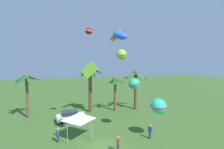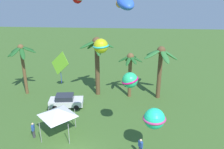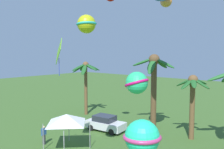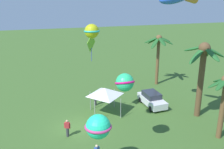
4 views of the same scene
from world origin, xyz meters
The scene contains 10 objects.
palm_tree_0 centered at (4.72, 11.78, 4.14)m, with size 3.05×3.03×5.77m.
palm_tree_1 centered at (0.58, 12.18, 5.42)m, with size 4.24×3.96×7.57m.
palm_tree_3 centered at (-8.77, 11.69, 5.11)m, with size 3.67×3.77×6.64m.
parked_car_0 centered at (-2.71, 8.57, 0.75)m, with size 4.07×2.14×1.51m.
spectator_1 centered at (-4.26, 2.55, 0.81)m, with size 0.28×0.54×1.59m.
festival_tent centered at (-2.00, 3.15, 2.47)m, with size 2.86×2.86×2.85m.
kite_ball_0 centered at (2.39, 1.23, 9.33)m, with size 1.30×1.29×1.09m.
kite_ball_2 centered at (6.59, 0.80, 3.64)m, with size 2.55×2.55×1.68m.
kite_diamond_4 centered at (-0.90, 1.71, 7.73)m, with size 1.67×1.00×2.64m.
kite_ball_5 centered at (4.62, 3.21, 5.86)m, with size 1.56×1.58×1.35m.
Camera 3 is at (12.59, -8.53, 7.61)m, focal length 38.02 mm.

